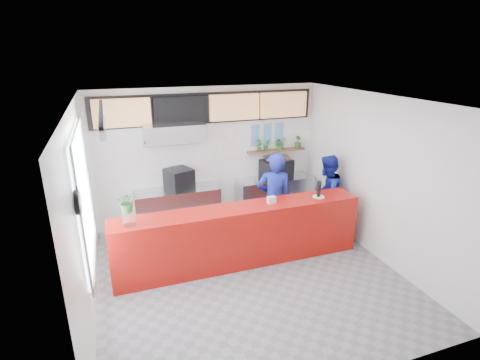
{
  "coord_description": "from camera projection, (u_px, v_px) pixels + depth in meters",
  "views": [
    {
      "loc": [
        -2.02,
        -5.29,
        3.71
      ],
      "look_at": [
        0.1,
        0.7,
        1.5
      ],
      "focal_mm": 28.0,
      "sensor_mm": 36.0,
      "label": 1
    }
  ],
  "objects": [
    {
      "name": "panini_oven",
      "position": [
        179.0,
        179.0,
        7.92
      ],
      "size": [
        0.65,
        0.65,
        0.45
      ],
      "primitive_type": "cube",
      "rotation": [
        0.0,
        0.0,
        0.37
      ],
      "color": "black",
      "rests_on": "prep_bench"
    },
    {
      "name": "cream_band",
      "position": [
        207.0,
        105.0,
        7.92
      ],
      "size": [
        5.0,
        0.02,
        0.8
      ],
      "primitive_type": "cube",
      "color": "beige",
      "rests_on": "wall_back"
    },
    {
      "name": "basil_vase",
      "position": [
        127.0,
        202.0,
        5.77
      ],
      "size": [
        0.33,
        0.29,
        0.35
      ],
      "primitive_type": "imported",
      "rotation": [
        0.0,
        0.0,
        -0.05
      ],
      "color": "#2B5D20",
      "rests_on": "glass_vase"
    },
    {
      "name": "herb_a",
      "position": [
        259.0,
        145.0,
        8.52
      ],
      "size": [
        0.18,
        0.15,
        0.3
      ],
      "primitive_type": "imported",
      "rotation": [
        0.0,
        0.0,
        0.3
      ],
      "color": "#2B5D20",
      "rests_on": "herb_shelf"
    },
    {
      "name": "white_plate",
      "position": [
        318.0,
        197.0,
        7.01
      ],
      "size": [
        0.26,
        0.26,
        0.02
      ],
      "primitive_type": "cylinder",
      "rotation": [
        0.0,
        0.0,
        0.21
      ],
      "color": "silver",
      "rests_on": "service_counter"
    },
    {
      "name": "herb_d",
      "position": [
        298.0,
        142.0,
        8.83
      ],
      "size": [
        0.18,
        0.17,
        0.28
      ],
      "primitive_type": "imported",
      "rotation": [
        0.0,
        0.0,
        0.2
      ],
      "color": "#2B5D20",
      "rests_on": "herb_shelf"
    },
    {
      "name": "dec_plate_d",
      "position": [
        230.0,
        136.0,
        8.29
      ],
      "size": [
        0.24,
        0.03,
        0.24
      ],
      "primitive_type": "cylinder",
      "rotation": [
        1.57,
        0.0,
        0.0
      ],
      "color": "silver",
      "rests_on": "wall_back"
    },
    {
      "name": "napkin_holder",
      "position": [
        271.0,
        200.0,
        6.72
      ],
      "size": [
        0.16,
        0.11,
        0.13
      ],
      "primitive_type": "cube",
      "rotation": [
        0.0,
        0.0,
        0.15
      ],
      "color": "silver",
      "rests_on": "service_counter"
    },
    {
      "name": "staff_center",
      "position": [
        274.0,
        200.0,
        7.32
      ],
      "size": [
        0.8,
        0.65,
        1.89
      ],
      "primitive_type": "imported",
      "rotation": [
        0.0,
        0.0,
        2.81
      ],
      "color": "navy",
      "rests_on": "ground"
    },
    {
      "name": "menu_board_mid_left",
      "position": [
        181.0,
        110.0,
        7.66
      ],
      "size": [
        1.1,
        0.1,
        0.55
      ],
      "primitive_type": "cube",
      "color": "black",
      "rests_on": "wall_back"
    },
    {
      "name": "photo_frame_f",
      "position": [
        279.0,
        139.0,
        8.73
      ],
      "size": [
        0.2,
        0.02,
        0.25
      ],
      "primitive_type": "cube",
      "color": "#598CBF",
      "rests_on": "wall_back"
    },
    {
      "name": "dec_plate_b",
      "position": [
        228.0,
        147.0,
        8.36
      ],
      "size": [
        0.24,
        0.03,
        0.24
      ],
      "primitive_type": "cylinder",
      "rotation": [
        1.57,
        0.0,
        0.0
      ],
      "color": "silver",
      "rests_on": "wall_back"
    },
    {
      "name": "track_rail",
      "position": [
        101.0,
        112.0,
        4.93
      ],
      "size": [
        0.05,
        2.4,
        0.04
      ],
      "primitive_type": "cube",
      "color": "black",
      "rests_on": "ceiling"
    },
    {
      "name": "herb_shelf",
      "position": [
        276.0,
        150.0,
        8.71
      ],
      "size": [
        1.4,
        0.18,
        0.04
      ],
      "primitive_type": "cube",
      "color": "brown",
      "rests_on": "wall_back"
    },
    {
      "name": "right_bench",
      "position": [
        275.0,
        196.0,
        8.85
      ],
      "size": [
        1.8,
        0.6,
        0.9
      ],
      "primitive_type": "cube",
      "color": "#B2B5BA",
      "rests_on": "ground"
    },
    {
      "name": "wall_clock_rim",
      "position": [
        77.0,
        202.0,
        4.31
      ],
      "size": [
        0.05,
        0.3,
        0.3
      ],
      "primitive_type": "cylinder",
      "rotation": [
        0.0,
        1.57,
        0.0
      ],
      "color": "black",
      "rests_on": "wall_left"
    },
    {
      "name": "photo_frame_e",
      "position": [
        267.0,
        140.0,
        8.64
      ],
      "size": [
        0.2,
        0.02,
        0.25
      ],
      "primitive_type": "cube",
      "color": "#598CBF",
      "rests_on": "wall_back"
    },
    {
      "name": "service_counter",
      "position": [
        240.0,
        235.0,
        6.74
      ],
      "size": [
        4.5,
        0.6,
        1.1
      ],
      "primitive_type": "cube",
      "color": "#A0110B",
      "rests_on": "ground"
    },
    {
      "name": "photo_frame_a",
      "position": [
        255.0,
        130.0,
        8.46
      ],
      "size": [
        0.2,
        0.02,
        0.25
      ],
      "primitive_type": "cube",
      "color": "#598CBF",
      "rests_on": "wall_back"
    },
    {
      "name": "staff_right",
      "position": [
        326.0,
        194.0,
        7.87
      ],
      "size": [
        1.03,
        0.98,
        1.69
      ],
      "primitive_type": "imported",
      "rotation": [
        0.0,
        0.0,
        3.7
      ],
      "color": "navy",
      "rests_on": "ground"
    },
    {
      "name": "herb_b",
      "position": [
        267.0,
        145.0,
        8.58
      ],
      "size": [
        0.15,
        0.13,
        0.26
      ],
      "primitive_type": "imported",
      "rotation": [
        0.0,
        0.0,
        -0.12
      ],
      "color": "#2B5D20",
      "rests_on": "herb_shelf"
    },
    {
      "name": "soffit",
      "position": [
        208.0,
        108.0,
        7.91
      ],
      "size": [
        4.8,
        0.04,
        0.65
      ],
      "primitive_type": "cube",
      "color": "black",
      "rests_on": "wall_back"
    },
    {
      "name": "dec_plate_a",
      "position": [
        215.0,
        144.0,
        8.23
      ],
      "size": [
        0.24,
        0.03,
        0.24
      ],
      "primitive_type": "cylinder",
      "rotation": [
        1.57,
        0.0,
        0.0
      ],
      "color": "silver",
      "rests_on": "wall_back"
    },
    {
      "name": "photo_frame_c",
      "position": [
        279.0,
        128.0,
        8.65
      ],
      "size": [
        0.2,
        0.02,
        0.25
      ],
      "primitive_type": "cube",
      "color": "#598CBF",
      "rests_on": "wall_back"
    },
    {
      "name": "hood_lip",
      "position": [
        174.0,
        142.0,
        7.58
      ],
      "size": [
        1.2,
        0.69,
        0.31
      ],
      "primitive_type": "cube",
      "rotation": [
        -0.35,
        0.0,
        0.0
      ],
      "color": "#B2B5BA",
      "rests_on": "ceiling"
    },
    {
      "name": "prep_bench",
      "position": [
        178.0,
        209.0,
        8.12
      ],
      "size": [
        1.8,
        0.6,
        0.9
      ],
      "primitive_type": "cube",
      "color": "#B2B5BA",
      "rests_on": "ground"
    },
    {
      "name": "ceiling",
      "position": [
        249.0,
        100.0,
        5.58
      ],
      "size": [
        5.0,
        5.0,
        0.0
      ],
      "primitive_type": "plane",
      "rotation": [
        3.14,
        0.0,
        0.0
      ],
      "color": "silver"
    },
    {
      "name": "wall_left",
      "position": [
        83.0,
        216.0,
        5.28
      ],
      "size": [
        0.0,
        5.0,
        5.0
      ],
      "primitive_type": "plane",
      "rotation": [
        1.57,
        0.0,
        1.57
      ],
      "color": "white",
      "rests_on": "ground"
    },
    {
      "name": "wall_back",
      "position": [
        209.0,
        155.0,
        8.3
      ],
      "size": [
        5.0,
        0.0,
        5.0
      ],
      "primitive_type": "plane",
      "rotation": [
        1.57,
        0.0,
        0.0
      ],
      "color": "white",
      "rests_on": "ground"
    },
    {
      "name": "glass_vase",
      "position": [
        129.0,
        218.0,
        5.86
      ],
      "size": [
        0.26,
        0.26,
        0.25
      ],
      "primitive_type": "cylinder",
      "rotation": [
        0.0,
        0.0,
        -0.39
      ],
      "color": "silver",
      "rests_on": "service_counter"
    },
    {
      "name": "wall_right",
      "position": [
        376.0,
        177.0,
        6.86
      ],
      "size": [
        0.0,
        5.0,
        5.0
      ],
      "primitive_type": "plane",
      "rotation": [
        1.57,
        0.0,
        -1.57
      ],
      "color": "white",
      "rests_on": "ground"
    },
    {
      "name": "photo_frame_b",
      "position": [
        268.0,
        129.0,
        8.55
      ],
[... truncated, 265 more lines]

